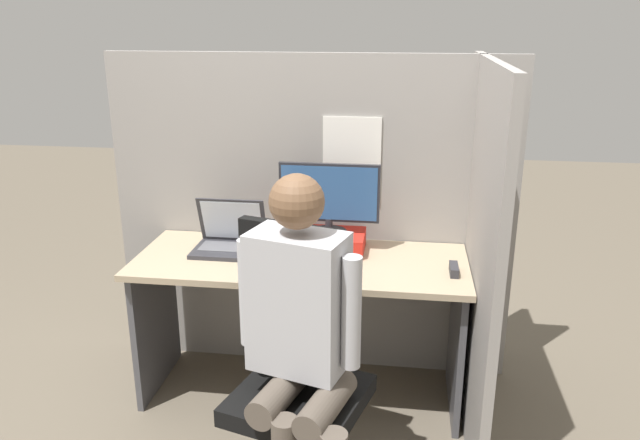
% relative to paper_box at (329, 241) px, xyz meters
% --- Properties ---
extents(ground_plane, '(12.00, 12.00, 0.00)m').
position_rel_paper_box_xyz_m(ground_plane, '(-0.12, -0.45, -0.78)').
color(ground_plane, '#665B4C').
extents(cubicle_panel_back, '(2.07, 0.05, 1.66)m').
position_rel_paper_box_xyz_m(cubicle_panel_back, '(-0.12, 0.20, 0.06)').
color(cubicle_panel_back, gray).
rests_on(cubicle_panel_back, ground).
extents(cubicle_panel_right, '(0.04, 1.25, 1.66)m').
position_rel_paper_box_xyz_m(cubicle_panel_right, '(0.69, -0.20, 0.05)').
color(cubicle_panel_right, gray).
rests_on(cubicle_panel_right, ground).
extents(desk, '(1.57, 0.62, 0.73)m').
position_rel_paper_box_xyz_m(desk, '(-0.12, -0.14, -0.22)').
color(desk, tan).
rests_on(desk, ground).
extents(paper_box, '(0.35, 0.24, 0.09)m').
position_rel_paper_box_xyz_m(paper_box, '(0.00, 0.00, 0.00)').
color(paper_box, red).
rests_on(paper_box, desk).
extents(monitor, '(0.48, 0.17, 0.34)m').
position_rel_paper_box_xyz_m(monitor, '(0.00, 0.00, 0.23)').
color(monitor, '#232328').
rests_on(monitor, paper_box).
extents(laptop, '(0.34, 0.25, 0.25)m').
position_rel_paper_box_xyz_m(laptop, '(-0.48, -0.07, 0.01)').
color(laptop, '#2D2D33').
rests_on(laptop, desk).
extents(mouse, '(0.06, 0.05, 0.04)m').
position_rel_paper_box_xyz_m(mouse, '(-0.24, -0.17, -0.03)').
color(mouse, silver).
rests_on(mouse, desk).
extents(stapler, '(0.04, 0.12, 0.04)m').
position_rel_paper_box_xyz_m(stapler, '(0.59, -0.22, -0.02)').
color(stapler, '#2D2D33').
rests_on(stapler, desk).
extents(carrot_toy, '(0.04, 0.12, 0.04)m').
position_rel_paper_box_xyz_m(carrot_toy, '(-0.04, -0.33, -0.03)').
color(carrot_toy, orange).
rests_on(carrot_toy, desk).
extents(office_chair, '(0.57, 0.62, 1.07)m').
position_rel_paper_box_xyz_m(office_chair, '(-0.04, -0.75, -0.23)').
color(office_chair, black).
rests_on(office_chair, ground).
extents(person, '(0.46, 0.49, 1.33)m').
position_rel_paper_box_xyz_m(person, '(0.01, -0.91, -0.01)').
color(person, brown).
rests_on(person, ground).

